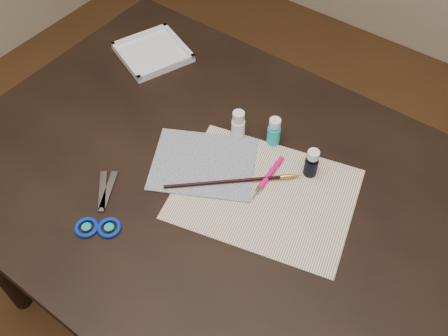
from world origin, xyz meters
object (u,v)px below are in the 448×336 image
Objects in this scene: canvas at (203,164)px; palette_tray at (153,52)px; paint_bottle_navy at (312,163)px; paper at (265,194)px; scissors at (99,203)px; paint_bottle_cyan at (274,131)px; paint_bottle_white at (238,125)px.

canvas is 0.43m from palette_tray.
canvas is at bearing -149.81° from paint_bottle_navy.
paper is 0.13m from paint_bottle_navy.
paint_bottle_cyan is at bearing -70.86° from scissors.
paint_bottle_cyan is at bearing 59.01° from canvas.
canvas is at bearing -96.13° from paint_bottle_white.
paint_bottle_white is at bearing -16.48° from palette_tray.
paint_bottle_white is at bearing -62.44° from scissors.
paint_bottle_navy reaches higher than palette_tray.
paper is at bearing -22.61° from palette_tray.
canvas is at bearing -120.99° from paint_bottle_cyan.
paper is at bearing -114.81° from paint_bottle_navy.
paint_bottle_white reaches higher than palette_tray.
paint_bottle_cyan is 0.39× the size of scissors.
paper is 0.17m from canvas.
scissors is at bearing -61.71° from palette_tray.
paint_bottle_cyan is at bearing -9.60° from palette_tray.
paint_bottle_white is (0.01, 0.12, 0.04)m from canvas.
paint_bottle_white is at bearing 83.87° from canvas.
paint_bottle_navy is 0.43× the size of palette_tray.
canvas is at bearing -32.73° from palette_tray.
paint_bottle_navy reaches higher than scissors.
paper is 1.65× the size of canvas.
canvas is at bearing -175.13° from paper.
paint_bottle_navy is at bearing -85.41° from scissors.
palette_tray is at bearing 157.39° from paper.
palette_tray is at bearing 147.27° from canvas.
palette_tray is at bearing 163.52° from paint_bottle_white.
paint_bottle_white is (-0.15, 0.11, 0.04)m from paper.
palette_tray is (-0.37, 0.23, 0.01)m from canvas.
canvas is 1.34× the size of palette_tray.
canvas is at bearing -69.15° from scissors.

